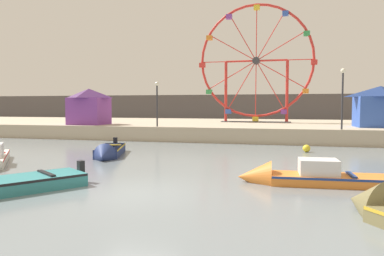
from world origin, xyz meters
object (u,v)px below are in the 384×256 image
(motorboat_navy_blue, at_px, (108,152))
(carnival_booth_purple_stall, at_px, (89,106))
(ferris_wheel_red_frame, at_px, (256,63))
(carnival_booth_blue_tent, at_px, (380,106))
(promenade_lamp_near, at_px, (157,97))
(mooring_buoy_orange, at_px, (306,148))
(promenade_lamp_far, at_px, (343,90))
(motorboat_orange_hull, at_px, (303,177))
(motorboat_teal_painted, at_px, (9,185))

(motorboat_navy_blue, relative_size, carnival_booth_purple_stall, 1.48)
(motorboat_navy_blue, height_order, carnival_booth_purple_stall, carnival_booth_purple_stall)
(ferris_wheel_red_frame, distance_m, carnival_booth_blue_tent, 12.04)
(carnival_booth_blue_tent, xyz_separation_m, promenade_lamp_near, (-16.43, -3.42, 0.69))
(promenade_lamp_near, bearing_deg, motorboat_navy_blue, -87.15)
(motorboat_navy_blue, bearing_deg, promenade_lamp_near, 164.57)
(carnival_booth_blue_tent, relative_size, mooring_buoy_orange, 8.80)
(promenade_lamp_far, bearing_deg, ferris_wheel_red_frame, 124.61)
(motorboat_navy_blue, xyz_separation_m, carnival_booth_purple_stall, (-7.17, 10.45, 2.46))
(ferris_wheel_red_frame, bearing_deg, promenade_lamp_far, -55.39)
(promenade_lamp_far, bearing_deg, carnival_booth_purple_stall, 175.08)
(carnival_booth_blue_tent, relative_size, promenade_lamp_far, 0.94)
(motorboat_orange_hull, relative_size, promenade_lamp_far, 1.39)
(motorboat_orange_hull, xyz_separation_m, mooring_buoy_orange, (0.57, 9.19, -0.03))
(motorboat_orange_hull, distance_m, carnival_booth_blue_tent, 18.13)
(mooring_buoy_orange, bearing_deg, motorboat_navy_blue, -155.77)
(motorboat_teal_painted, bearing_deg, promenade_lamp_far, 179.01)
(motorboat_orange_hull, bearing_deg, promenade_lamp_near, -56.23)
(motorboat_navy_blue, relative_size, promenade_lamp_far, 1.18)
(motorboat_orange_hull, xyz_separation_m, motorboat_teal_painted, (-9.06, -3.61, -0.02))
(promenade_lamp_near, bearing_deg, carnival_booth_blue_tent, 11.76)
(carnival_booth_blue_tent, bearing_deg, promenade_lamp_near, -171.39)
(promenade_lamp_far, bearing_deg, promenade_lamp_near, 179.17)
(motorboat_navy_blue, distance_m, carnival_booth_purple_stall, 12.91)
(promenade_lamp_near, relative_size, promenade_lamp_far, 0.84)
(motorboat_orange_hull, height_order, promenade_lamp_near, promenade_lamp_near)
(ferris_wheel_red_frame, height_order, promenade_lamp_near, ferris_wheel_red_frame)
(motorboat_orange_hull, xyz_separation_m, promenade_lamp_far, (3.03, 13.25, 3.53))
(mooring_buoy_orange, bearing_deg, carnival_booth_blue_tent, 53.85)
(motorboat_orange_hull, xyz_separation_m, promenade_lamp_near, (-10.26, 13.44, 3.16))
(motorboat_orange_hull, distance_m, carnival_booth_purple_stall, 22.77)
(motorboat_teal_painted, height_order, ferris_wheel_red_frame, ferris_wheel_red_frame)
(motorboat_orange_hull, height_order, carnival_booth_purple_stall, carnival_booth_purple_stall)
(promenade_lamp_far, bearing_deg, motorboat_navy_blue, -145.79)
(motorboat_navy_blue, height_order, carnival_booth_blue_tent, carnival_booth_blue_tent)
(motorboat_orange_hull, distance_m, promenade_lamp_far, 14.04)
(promenade_lamp_near, bearing_deg, motorboat_orange_hull, -52.66)
(motorboat_teal_painted, xyz_separation_m, promenade_lamp_far, (12.08, 16.86, 3.55))
(carnival_booth_purple_stall, height_order, promenade_lamp_far, promenade_lamp_far)
(motorboat_navy_blue, distance_m, carnival_booth_blue_tent, 20.35)
(carnival_booth_purple_stall, distance_m, promenade_lamp_far, 20.11)
(motorboat_navy_blue, height_order, promenade_lamp_far, promenade_lamp_far)
(carnival_booth_blue_tent, bearing_deg, motorboat_navy_blue, -145.47)
(motorboat_orange_hull, xyz_separation_m, motorboat_navy_blue, (-9.81, 4.52, 0.00))
(motorboat_navy_blue, bearing_deg, carnival_booth_blue_tent, 109.39)
(motorboat_orange_hull, bearing_deg, carnival_booth_blue_tent, -113.69)
(motorboat_teal_painted, bearing_deg, motorboat_navy_blue, -140.04)
(carnival_booth_purple_stall, xyz_separation_m, carnival_booth_blue_tent, (23.16, 1.89, 0.01))
(motorboat_orange_hull, height_order, carnival_booth_blue_tent, carnival_booth_blue_tent)
(motorboat_teal_painted, bearing_deg, promenade_lamp_near, -141.33)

